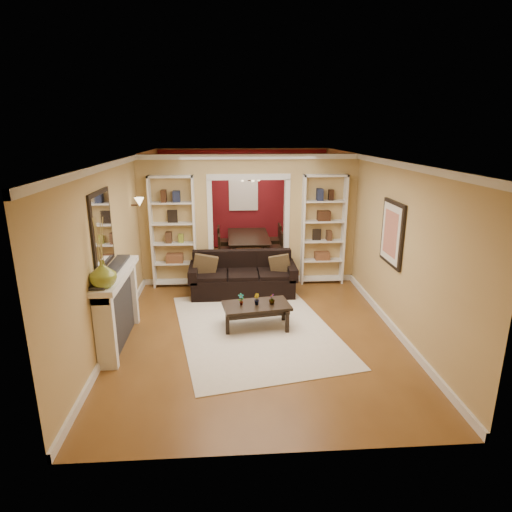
{
  "coord_description": "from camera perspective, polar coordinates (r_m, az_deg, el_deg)",
  "views": [
    {
      "loc": [
        -0.44,
        -7.57,
        3.15
      ],
      "look_at": [
        0.02,
        -0.8,
        1.15
      ],
      "focal_mm": 30.0,
      "sensor_mm": 36.0,
      "label": 1
    }
  ],
  "objects": [
    {
      "name": "wall_front",
      "position": [
        4.03,
        2.85,
        -10.2
      ],
      "size": [
        8.0,
        0.0,
        8.0
      ],
      "primitive_type": "plane",
      "rotation": [
        -1.57,
        0.0,
        0.0
      ],
      "color": "tan",
      "rests_on": "ground"
    },
    {
      "name": "coffee_table",
      "position": [
        7.14,
        0.06,
        -7.98
      ],
      "size": [
        1.16,
        0.75,
        0.41
      ],
      "primitive_type": "cube",
      "rotation": [
        0.0,
        0.0,
        0.16
      ],
      "color": "black",
      "rests_on": "floor"
    },
    {
      "name": "mirror",
      "position": [
        6.48,
        -19.87,
        3.37
      ],
      "size": [
        0.03,
        0.95,
        1.1
      ],
      "primitive_type": "cube",
      "color": "silver",
      "rests_on": "wall_left"
    },
    {
      "name": "floor",
      "position": [
        8.22,
        -0.52,
        -6.15
      ],
      "size": [
        8.0,
        8.0,
        0.0
      ],
      "primitive_type": "plane",
      "color": "brown",
      "rests_on": "ground"
    },
    {
      "name": "fireplace",
      "position": [
        6.8,
        -17.73,
        -6.64
      ],
      "size": [
        0.32,
        1.7,
        1.16
      ],
      "primitive_type": "cube",
      "color": "white",
      "rests_on": "floor"
    },
    {
      "name": "dining_chair_ne",
      "position": [
        10.45,
        2.27,
        1.12
      ],
      "size": [
        0.5,
        0.5,
        0.8
      ],
      "primitive_type": "cube",
      "rotation": [
        0.0,
        0.0,
        -1.88
      ],
      "color": "black",
      "rests_on": "floor"
    },
    {
      "name": "dining_table",
      "position": [
        10.72,
        -0.83,
        1.07
      ],
      "size": [
        1.81,
        1.01,
        0.63
      ],
      "primitive_type": "imported",
      "rotation": [
        0.0,
        0.0,
        1.57
      ],
      "color": "black",
      "rests_on": "floor"
    },
    {
      "name": "bookshelf_right",
      "position": [
        9.06,
        8.93,
        3.44
      ],
      "size": [
        0.9,
        0.3,
        2.3
      ],
      "primitive_type": "cube",
      "color": "white",
      "rests_on": "floor"
    },
    {
      "name": "chandelier",
      "position": [
        10.35,
        -1.44,
        10.13
      ],
      "size": [
        0.5,
        0.5,
        0.3
      ],
      "primitive_type": "cube",
      "color": "#332017",
      "rests_on": "ceiling"
    },
    {
      "name": "dining_chair_sw",
      "position": [
        10.96,
        -3.79,
        1.95
      ],
      "size": [
        0.48,
        0.48,
        0.84
      ],
      "primitive_type": "cube",
      "rotation": [
        0.0,
        0.0,
        1.74
      ],
      "color": "black",
      "rests_on": "floor"
    },
    {
      "name": "pillow_left",
      "position": [
        8.41,
        -6.86,
        -1.17
      ],
      "size": [
        0.47,
        0.17,
        0.46
      ],
      "primitive_type": "cube",
      "rotation": [
        0.0,
        0.0,
        0.09
      ],
      "color": "brown",
      "rests_on": "sofa"
    },
    {
      "name": "pillow_right",
      "position": [
        8.46,
        3.25,
        -1.18
      ],
      "size": [
        0.41,
        0.19,
        0.4
      ],
      "primitive_type": "cube",
      "rotation": [
        0.0,
        0.0,
        -0.2
      ],
      "color": "brown",
      "rests_on": "sofa"
    },
    {
      "name": "plant_center",
      "position": [
        7.02,
        0.06,
        -5.78
      ],
      "size": [
        0.11,
        0.12,
        0.18
      ],
      "primitive_type": "imported",
      "rotation": [
        0.0,
        0.0,
        1.92
      ],
      "color": "#336626",
      "rests_on": "coffee_table"
    },
    {
      "name": "partition_wall",
      "position": [
        8.97,
        -0.99,
        4.82
      ],
      "size": [
        4.5,
        0.15,
        2.7
      ],
      "primitive_type": "cube",
      "color": "tan",
      "rests_on": "floor"
    },
    {
      "name": "wall_back",
      "position": [
        11.72,
        -1.7,
        7.56
      ],
      "size": [
        8.0,
        0.0,
        8.0
      ],
      "primitive_type": "plane",
      "rotation": [
        1.57,
        0.0,
        0.0
      ],
      "color": "tan",
      "rests_on": "ground"
    },
    {
      "name": "sofa",
      "position": [
        8.48,
        -1.78,
        -2.45
      ],
      "size": [
        2.1,
        0.9,
        0.82
      ],
      "primitive_type": "cube",
      "color": "black",
      "rests_on": "floor"
    },
    {
      "name": "framed_art",
      "position": [
        7.27,
        17.64,
        2.89
      ],
      "size": [
        0.04,
        0.85,
        1.05
      ],
      "primitive_type": "cube",
      "color": "black",
      "rests_on": "wall_right"
    },
    {
      "name": "dining_chair_nw",
      "position": [
        10.4,
        -3.77,
        0.9
      ],
      "size": [
        0.45,
        0.45,
        0.76
      ],
      "primitive_type": "cube",
      "rotation": [
        0.0,
        0.0,
        1.82
      ],
      "color": "black",
      "rests_on": "floor"
    },
    {
      "name": "dining_chair_se",
      "position": [
        11.02,
        1.95,
        2.12
      ],
      "size": [
        0.55,
        0.55,
        0.87
      ],
      "primitive_type": "cube",
      "rotation": [
        0.0,
        0.0,
        -1.9
      ],
      "color": "black",
      "rests_on": "floor"
    },
    {
      "name": "red_back_panel",
      "position": [
        11.7,
        -1.69,
        7.39
      ],
      "size": [
        4.44,
        0.04,
        2.64
      ],
      "primitive_type": "cube",
      "color": "maroon",
      "rests_on": "floor"
    },
    {
      "name": "ceiling",
      "position": [
        7.6,
        -0.57,
        13.0
      ],
      "size": [
        8.0,
        8.0,
        0.0
      ],
      "primitive_type": "plane",
      "rotation": [
        3.14,
        0.0,
        0.0
      ],
      "color": "white",
      "rests_on": "ground"
    },
    {
      "name": "area_rug",
      "position": [
        7.18,
        -0.13,
        -9.58
      ],
      "size": [
        3.0,
        3.75,
        0.01
      ],
      "primitive_type": "cube",
      "rotation": [
        0.0,
        0.0,
        0.19
      ],
      "color": "silver",
      "rests_on": "floor"
    },
    {
      "name": "plant_right",
      "position": [
        7.04,
        2.12,
        -5.76
      ],
      "size": [
        0.11,
        0.11,
        0.17
      ],
      "primitive_type": "imported",
      "rotation": [
        0.0,
        0.0,
        4.62
      ],
      "color": "#336626",
      "rests_on": "coffee_table"
    },
    {
      "name": "wall_right",
      "position": [
        8.24,
        15.31,
        3.19
      ],
      "size": [
        0.0,
        8.0,
        8.0
      ],
      "primitive_type": "plane",
      "rotation": [
        1.57,
        0.0,
        -1.57
      ],
      "color": "tan",
      "rests_on": "ground"
    },
    {
      "name": "vase",
      "position": [
        5.96,
        -19.76,
        -2.25
      ],
      "size": [
        0.41,
        0.41,
        0.37
      ],
      "primitive_type": "imported",
      "rotation": [
        0.0,
        0.0,
        -0.17
      ],
      "color": "olive",
      "rests_on": "fireplace"
    },
    {
      "name": "wall_left",
      "position": [
        7.99,
        -16.88,
        2.67
      ],
      "size": [
        0.0,
        8.0,
        8.0
      ],
      "primitive_type": "plane",
      "rotation": [
        1.57,
        0.0,
        1.57
      ],
      "color": "tan",
      "rests_on": "ground"
    },
    {
      "name": "dining_window",
      "position": [
        11.62,
        -1.69,
        8.48
      ],
      "size": [
        0.78,
        0.03,
        0.98
      ],
      "primitive_type": "cube",
      "color": "#8CA5CC",
      "rests_on": "wall_back"
    },
    {
      "name": "wall_sconce",
      "position": [
        8.41,
        -15.68,
        6.76
      ],
      "size": [
        0.18,
        0.18,
        0.22
      ],
      "primitive_type": "cube",
      "color": "#FFE0A5",
      "rests_on": "wall_left"
    },
    {
      "name": "plant_left",
      "position": [
        7.0,
        -2.01,
        -5.78
      ],
      "size": [
        0.12,
        0.1,
        0.2
      ],
      "primitive_type": "imported",
      "rotation": [
        0.0,
        0.0,
        0.28
      ],
      "color": "#336626",
      "rests_on": "coffee_table"
    },
    {
      "name": "bookshelf_left",
      "position": [
        8.9,
        -10.96,
        3.11
      ],
      "size": [
        0.9,
        0.3,
        2.3
      ],
      "primitive_type": "cube",
      "color": "white",
      "rests_on": "floor"
    }
  ]
}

